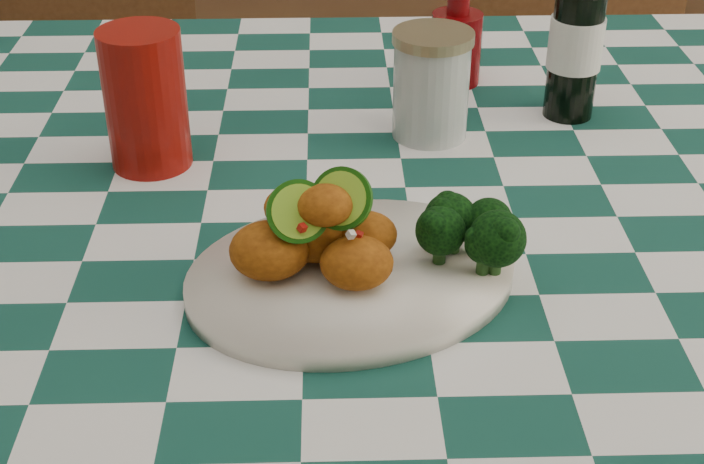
{
  "coord_description": "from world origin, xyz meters",
  "views": [
    {
      "loc": [
        -0.08,
        -0.89,
        1.28
      ],
      "look_at": [
        -0.06,
        -0.17,
        0.84
      ],
      "focal_mm": 50.0,
      "sensor_mm": 36.0,
      "label": 1
    }
  ],
  "objects_px": {
    "dining_table": "(396,462)",
    "wooden_chair_left": "(106,162)",
    "plate": "(352,276)",
    "beer_bottle": "(578,26)",
    "fried_chicken_pile": "(325,228)",
    "red_tumbler": "(145,99)",
    "ketchup_bottle": "(457,31)",
    "wooden_chair_right": "(605,123)",
    "mason_jar": "(431,85)"
  },
  "relations": [
    {
      "from": "dining_table",
      "to": "wooden_chair_left",
      "type": "height_order",
      "value": "wooden_chair_left"
    },
    {
      "from": "plate",
      "to": "beer_bottle",
      "type": "xyz_separation_m",
      "value": [
        0.27,
        0.35,
        0.1
      ]
    },
    {
      "from": "plate",
      "to": "fried_chicken_pile",
      "type": "xyz_separation_m",
      "value": [
        -0.02,
        0.0,
        0.05
      ]
    },
    {
      "from": "red_tumbler",
      "to": "ketchup_bottle",
      "type": "distance_m",
      "value": 0.41
    },
    {
      "from": "wooden_chair_right",
      "to": "red_tumbler",
      "type": "bearing_deg",
      "value": -144.44
    },
    {
      "from": "dining_table",
      "to": "wooden_chair_left",
      "type": "relative_size",
      "value": 1.84
    },
    {
      "from": "plate",
      "to": "red_tumbler",
      "type": "xyz_separation_m",
      "value": [
        -0.21,
        0.24,
        0.07
      ]
    },
    {
      "from": "dining_table",
      "to": "beer_bottle",
      "type": "height_order",
      "value": "beer_bottle"
    },
    {
      "from": "ketchup_bottle",
      "to": "mason_jar",
      "type": "xyz_separation_m",
      "value": [
        -0.05,
        -0.15,
        -0.01
      ]
    },
    {
      "from": "dining_table",
      "to": "red_tumbler",
      "type": "height_order",
      "value": "red_tumbler"
    },
    {
      "from": "mason_jar",
      "to": "wooden_chair_left",
      "type": "bearing_deg",
      "value": 131.62
    },
    {
      "from": "fried_chicken_pile",
      "to": "red_tumbler",
      "type": "bearing_deg",
      "value": 128.19
    },
    {
      "from": "dining_table",
      "to": "mason_jar",
      "type": "distance_m",
      "value": 0.47
    },
    {
      "from": "plate",
      "to": "red_tumbler",
      "type": "bearing_deg",
      "value": 131.45
    },
    {
      "from": "fried_chicken_pile",
      "to": "red_tumbler",
      "type": "xyz_separation_m",
      "value": [
        -0.19,
        0.24,
        0.02
      ]
    },
    {
      "from": "plate",
      "to": "ketchup_bottle",
      "type": "bearing_deg",
      "value": 72.29
    },
    {
      "from": "dining_table",
      "to": "wooden_chair_left",
      "type": "bearing_deg",
      "value": 124.3
    },
    {
      "from": "plate",
      "to": "ketchup_bottle",
      "type": "height_order",
      "value": "ketchup_bottle"
    },
    {
      "from": "red_tumbler",
      "to": "plate",
      "type": "bearing_deg",
      "value": -48.55
    },
    {
      "from": "dining_table",
      "to": "ketchup_bottle",
      "type": "relative_size",
      "value": 12.31
    },
    {
      "from": "dining_table",
      "to": "ketchup_bottle",
      "type": "bearing_deg",
      "value": 73.18
    },
    {
      "from": "dining_table",
      "to": "red_tumbler",
      "type": "xyz_separation_m",
      "value": [
        -0.27,
        0.06,
        0.47
      ]
    },
    {
      "from": "plate",
      "to": "wooden_chair_left",
      "type": "xyz_separation_m",
      "value": [
        -0.42,
        0.88,
        -0.34
      ]
    },
    {
      "from": "plate",
      "to": "beer_bottle",
      "type": "height_order",
      "value": "beer_bottle"
    },
    {
      "from": "fried_chicken_pile",
      "to": "wooden_chair_right",
      "type": "distance_m",
      "value": 1.13
    },
    {
      "from": "wooden_chair_left",
      "to": "wooden_chair_right",
      "type": "bearing_deg",
      "value": -11.42
    },
    {
      "from": "ketchup_bottle",
      "to": "beer_bottle",
      "type": "relative_size",
      "value": 0.62
    },
    {
      "from": "beer_bottle",
      "to": "wooden_chair_left",
      "type": "xyz_separation_m",
      "value": [
        -0.69,
        0.54,
        -0.44
      ]
    },
    {
      "from": "red_tumbler",
      "to": "wooden_chair_right",
      "type": "distance_m",
      "value": 1.06
    },
    {
      "from": "red_tumbler",
      "to": "wooden_chair_right",
      "type": "height_order",
      "value": "wooden_chair_right"
    },
    {
      "from": "fried_chicken_pile",
      "to": "beer_bottle",
      "type": "relative_size",
      "value": 0.6
    },
    {
      "from": "plate",
      "to": "beer_bottle",
      "type": "relative_size",
      "value": 1.35
    },
    {
      "from": "wooden_chair_left",
      "to": "ketchup_bottle",
      "type": "bearing_deg",
      "value": -52.05
    },
    {
      "from": "dining_table",
      "to": "wooden_chair_right",
      "type": "distance_m",
      "value": 0.88
    },
    {
      "from": "dining_table",
      "to": "beer_bottle",
      "type": "xyz_separation_m",
      "value": [
        0.21,
        0.17,
        0.5
      ]
    },
    {
      "from": "ketchup_bottle",
      "to": "beer_bottle",
      "type": "bearing_deg",
      "value": -39.79
    },
    {
      "from": "beer_bottle",
      "to": "wooden_chair_right",
      "type": "xyz_separation_m",
      "value": [
        0.23,
        0.59,
        -0.4
      ]
    },
    {
      "from": "dining_table",
      "to": "wooden_chair_right",
      "type": "relative_size",
      "value": 1.69
    },
    {
      "from": "dining_table",
      "to": "wooden_chair_left",
      "type": "distance_m",
      "value": 0.86
    },
    {
      "from": "mason_jar",
      "to": "plate",
      "type": "bearing_deg",
      "value": -108.01
    },
    {
      "from": "dining_table",
      "to": "wooden_chair_right",
      "type": "xyz_separation_m",
      "value": [
        0.44,
        0.76,
        0.1
      ]
    },
    {
      "from": "beer_bottle",
      "to": "mason_jar",
      "type": "bearing_deg",
      "value": -163.94
    },
    {
      "from": "plate",
      "to": "ketchup_bottle",
      "type": "xyz_separation_m",
      "value": [
        0.14,
        0.45,
        0.06
      ]
    },
    {
      "from": "beer_bottle",
      "to": "wooden_chair_right",
      "type": "distance_m",
      "value": 0.75
    },
    {
      "from": "red_tumbler",
      "to": "wooden_chair_right",
      "type": "bearing_deg",
      "value": 44.49
    },
    {
      "from": "dining_table",
      "to": "fried_chicken_pile",
      "type": "relative_size",
      "value": 12.72
    },
    {
      "from": "fried_chicken_pile",
      "to": "dining_table",
      "type": "bearing_deg",
      "value": 64.5
    },
    {
      "from": "dining_table",
      "to": "plate",
      "type": "distance_m",
      "value": 0.44
    },
    {
      "from": "fried_chicken_pile",
      "to": "beer_bottle",
      "type": "distance_m",
      "value": 0.45
    },
    {
      "from": "fried_chicken_pile",
      "to": "wooden_chair_right",
      "type": "relative_size",
      "value": 0.13
    }
  ]
}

